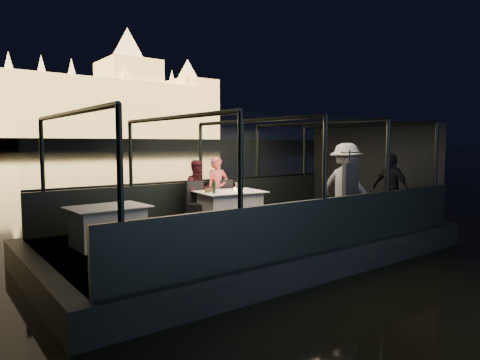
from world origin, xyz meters
TOP-DOWN VIEW (x-y plane):
  - boat_hull at (0.00, 0.00)m, footprint 8.60×4.40m
  - boat_deck at (0.00, 0.00)m, footprint 8.00×4.00m
  - gunwale_port at (0.00, 2.00)m, footprint 8.00×0.08m
  - gunwale_starboard at (0.00, -2.00)m, footprint 8.00×0.08m
  - cabin_glass_port at (0.00, 2.00)m, footprint 8.00×0.02m
  - cabin_glass_starboard at (0.00, -2.00)m, footprint 8.00×0.02m
  - cabin_roof_glass at (0.00, 0.00)m, footprint 8.00×4.00m
  - end_wall_fore at (-4.00, 0.00)m, footprint 0.02×4.00m
  - end_wall_aft at (4.00, 0.00)m, footprint 0.02×4.00m
  - canopy_ribs at (0.00, 0.00)m, footprint 8.00×4.00m
  - dining_table_central at (0.04, 0.83)m, footprint 1.57×1.22m
  - dining_table_aft at (-2.85, 0.56)m, footprint 1.40×1.05m
  - chair_port_left at (-0.48, 1.28)m, footprint 0.49×0.49m
  - chair_port_right at (0.32, 1.28)m, footprint 0.58×0.58m
  - coat_stand at (1.29, -1.48)m, footprint 0.53×0.45m
  - person_woman_coral at (0.21, 1.58)m, footprint 0.58×0.41m
  - person_man_maroon at (-0.35, 1.55)m, footprint 0.71×0.56m
  - passenger_stripe at (1.75, -1.04)m, footprint 0.76×1.24m
  - passenger_dark at (3.06, -1.24)m, footprint 0.48×0.98m
  - wine_bottle at (-0.48, 0.69)m, footprint 0.07×0.07m
  - bread_basket at (-0.44, 0.93)m, footprint 0.25×0.25m
  - amber_candle at (0.16, 0.80)m, footprint 0.07×0.07m
  - plate_near at (0.38, 0.60)m, footprint 0.30×0.30m
  - plate_far at (-0.40, 0.87)m, footprint 0.26×0.26m
  - wine_glass_white at (-0.42, 0.62)m, footprint 0.09×0.09m
  - wine_glass_red at (0.28, 0.91)m, footprint 0.07×0.07m
  - wine_glass_empty at (0.01, 0.52)m, footprint 0.08×0.08m

SIDE VIEW (x-z plane):
  - boat_hull at x=0.00m, z-range -0.50..0.50m
  - boat_deck at x=0.00m, z-range 0.46..0.50m
  - dining_table_central at x=0.04m, z-range 0.50..1.27m
  - dining_table_aft at x=-2.85m, z-range 0.53..1.24m
  - gunwale_port at x=0.00m, z-range 0.50..1.40m
  - gunwale_starboard at x=0.00m, z-range 0.50..1.40m
  - chair_port_left at x=-0.48m, z-range 0.47..1.43m
  - chair_port_right at x=0.32m, z-range 0.47..1.43m
  - person_woman_coral at x=0.21m, z-range 0.50..2.00m
  - person_man_maroon at x=-0.35m, z-range 0.52..1.98m
  - plate_near at x=0.38m, z-range 1.26..1.28m
  - plate_far at x=-0.40m, z-range 1.26..1.28m
  - bread_basket at x=-0.44m, z-range 1.27..1.34m
  - amber_candle at x=0.16m, z-range 1.27..1.34m
  - passenger_stripe at x=1.75m, z-range 0.42..2.28m
  - passenger_dark at x=3.06m, z-range 0.54..2.16m
  - wine_glass_white at x=-0.42m, z-range 1.26..1.46m
  - wine_glass_red at x=0.28m, z-range 1.27..1.45m
  - wine_glass_empty at x=0.01m, z-range 1.26..1.46m
  - coat_stand at x=1.29m, z-range 0.55..2.25m
  - wine_bottle at x=-0.48m, z-range 1.27..1.56m
  - end_wall_fore at x=-4.00m, z-range 0.50..2.80m
  - end_wall_aft at x=4.00m, z-range 0.50..2.80m
  - canopy_ribs at x=0.00m, z-range 0.50..2.80m
  - cabin_glass_port at x=0.00m, z-range 1.40..2.80m
  - cabin_glass_starboard at x=0.00m, z-range 1.40..2.80m
  - cabin_roof_glass at x=0.00m, z-range 2.79..2.81m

